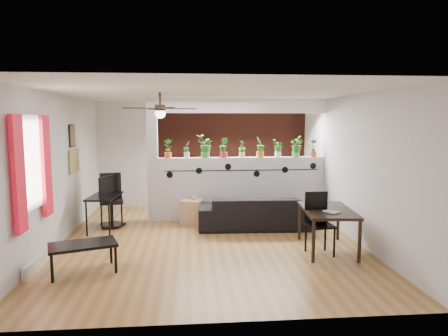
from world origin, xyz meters
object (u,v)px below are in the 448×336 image
(potted_plant_2, at_px, (205,146))
(dining_table, at_px, (327,213))
(potted_plant_7, at_px, (296,146))
(folding_chair, at_px, (318,217))
(computer_desk, at_px, (104,199))
(coffee_table, at_px, (83,246))
(cup, at_px, (194,197))
(potted_plant_3, at_px, (224,147))
(cube_shelf, at_px, (192,212))
(potted_plant_6, at_px, (278,148))
(potted_plant_5, at_px, (260,146))
(potted_plant_0, at_px, (168,148))
(ceiling_fan, at_px, (160,110))
(potted_plant_8, at_px, (314,147))
(office_chair, at_px, (111,204))
(potted_plant_4, at_px, (242,148))
(potted_plant_1, at_px, (187,149))
(sofa, at_px, (254,212))

(potted_plant_2, height_order, dining_table, potted_plant_2)
(potted_plant_7, xyz_separation_m, folding_chair, (-0.25, -2.37, -1.00))
(computer_desk, xyz_separation_m, coffee_table, (0.15, -2.23, -0.25))
(computer_desk, bearing_deg, folding_chair, -24.22)
(coffee_table, bearing_deg, cup, 58.16)
(potted_plant_3, bearing_deg, potted_plant_7, 0.00)
(potted_plant_2, distance_m, cube_shelf, 1.43)
(potted_plant_6, bearing_deg, potted_plant_5, -180.00)
(potted_plant_5, height_order, coffee_table, potted_plant_5)
(dining_table, bearing_deg, potted_plant_0, 140.24)
(ceiling_fan, xyz_separation_m, potted_plant_3, (1.21, 1.80, -0.73))
(potted_plant_7, bearing_deg, potted_plant_8, -0.00)
(potted_plant_3, relative_size, computer_desk, 0.43)
(potted_plant_3, bearing_deg, folding_chair, -60.67)
(potted_plant_6, bearing_deg, ceiling_fan, -143.02)
(cube_shelf, distance_m, office_chair, 1.64)
(potted_plant_4, bearing_deg, potted_plant_1, 180.00)
(ceiling_fan, distance_m, potted_plant_3, 2.29)
(office_chair, bearing_deg, potted_plant_0, 19.79)
(potted_plant_2, xyz_separation_m, dining_table, (1.92, -2.25, -0.99))
(sofa, xyz_separation_m, cup, (-1.20, 0.42, 0.25))
(cube_shelf, relative_size, dining_table, 0.38)
(cube_shelf, relative_size, cup, 4.03)
(potted_plant_1, xyz_separation_m, potted_plant_3, (0.79, 0.00, 0.04))
(potted_plant_2, bearing_deg, folding_chair, -53.91)
(potted_plant_1, relative_size, computer_desk, 0.36)
(potted_plant_8, bearing_deg, potted_plant_4, 180.00)
(ceiling_fan, xyz_separation_m, sofa, (1.76, 1.03, -2.00))
(potted_plant_2, relative_size, office_chair, 0.46)
(potted_plant_6, distance_m, cube_shelf, 2.31)
(sofa, bearing_deg, potted_plant_8, -149.42)
(potted_plant_5, relative_size, coffee_table, 0.44)
(potted_plant_8, height_order, cup, potted_plant_8)
(potted_plant_7, bearing_deg, sofa, -143.40)
(office_chair, bearing_deg, folding_chair, -28.18)
(cube_shelf, relative_size, office_chair, 0.48)
(potted_plant_6, bearing_deg, potted_plant_3, -180.00)
(ceiling_fan, distance_m, sofa, 2.86)
(potted_plant_2, distance_m, office_chair, 2.28)
(cup, height_order, coffee_table, cup)
(potted_plant_5, bearing_deg, dining_table, -71.96)
(potted_plant_4, bearing_deg, folding_chair, -68.45)
(potted_plant_4, relative_size, office_chair, 0.35)
(office_chair, relative_size, dining_table, 0.79)
(potted_plant_7, bearing_deg, computer_desk, -170.16)
(potted_plant_6, relative_size, cup, 3.05)
(potted_plant_1, xyz_separation_m, potted_plant_7, (2.37, 0.00, 0.05))
(potted_plant_8, distance_m, office_chair, 4.45)
(dining_table, relative_size, coffee_table, 1.31)
(potted_plant_2, bearing_deg, potted_plant_4, -0.00)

